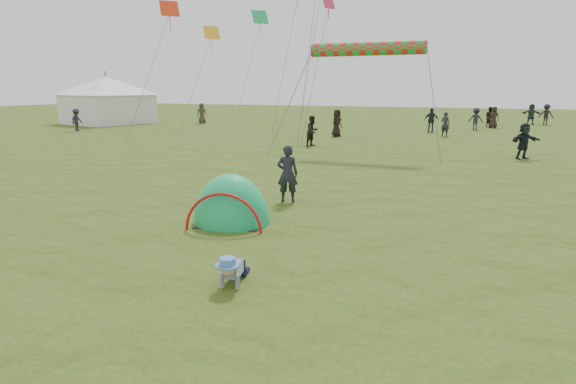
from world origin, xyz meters
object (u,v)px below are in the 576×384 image
(crawling_toddler, at_px, (232,269))
(standing_adult, at_px, (287,174))
(popup_tent, at_px, (232,223))
(event_marquee, at_px, (107,98))

(crawling_toddler, bearing_deg, standing_adult, 91.59)
(popup_tent, relative_size, event_marquee, 0.37)
(standing_adult, bearing_deg, popup_tent, 61.20)
(popup_tent, xyz_separation_m, standing_adult, (0.50, 2.35, 0.79))
(crawling_toddler, distance_m, event_marquee, 36.81)
(event_marquee, bearing_deg, popup_tent, -28.97)
(popup_tent, bearing_deg, crawling_toddler, -73.53)
(popup_tent, xyz_separation_m, event_marquee, (-24.49, 22.84, 2.18))
(popup_tent, relative_size, standing_adult, 1.47)
(popup_tent, distance_m, event_marquee, 33.56)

